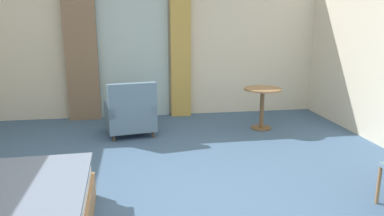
{
  "coord_description": "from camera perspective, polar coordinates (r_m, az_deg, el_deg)",
  "views": [
    {
      "loc": [
        -0.39,
        -3.41,
        1.81
      ],
      "look_at": [
        0.18,
        0.23,
        0.92
      ],
      "focal_mm": 34.52,
      "sensor_mm": 36.0,
      "label": 1
    }
  ],
  "objects": [
    {
      "name": "wall_back",
      "position": [
        7.04,
        -5.78,
        9.75
      ],
      "size": [
        6.48,
        0.12,
        2.7
      ],
      "primitive_type": "cube",
      "color": "silver",
      "rests_on": "ground"
    },
    {
      "name": "ground",
      "position": [
        3.9,
        -2.17,
        -14.87
      ],
      "size": [
        6.88,
        7.72,
        0.1
      ],
      "primitive_type": "cube",
      "color": "#426084"
    },
    {
      "name": "curtain_panel_right",
      "position": [
        6.91,
        -1.77,
        8.7
      ],
      "size": [
        0.37,
        0.1,
        2.45
      ],
      "primitive_type": "cube",
      "color": "tan",
      "rests_on": "ground"
    },
    {
      "name": "balcony_glass_door",
      "position": [
        6.96,
        -9.25,
        8.26
      ],
      "size": [
        1.34,
        0.02,
        2.38
      ],
      "primitive_type": "cube",
      "color": "silver",
      "rests_on": "ground"
    },
    {
      "name": "round_cafe_table",
      "position": [
        6.27,
        10.8,
        1.36
      ],
      "size": [
        0.62,
        0.62,
        0.7
      ],
      "color": "#9E754C",
      "rests_on": "ground"
    },
    {
      "name": "curtain_panel_left",
      "position": [
        6.92,
        -16.74,
        8.15
      ],
      "size": [
        0.57,
        0.1,
        2.45
      ],
      "primitive_type": "cube",
      "color": "#897056",
      "rests_on": "ground"
    },
    {
      "name": "armchair_by_window",
      "position": [
        5.93,
        -9.47,
        -0.99
      ],
      "size": [
        0.85,
        0.84,
        0.88
      ],
      "color": "slate",
      "rests_on": "ground"
    }
  ]
}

